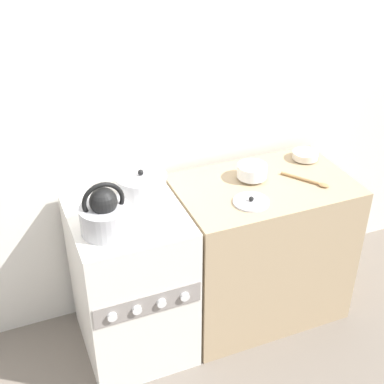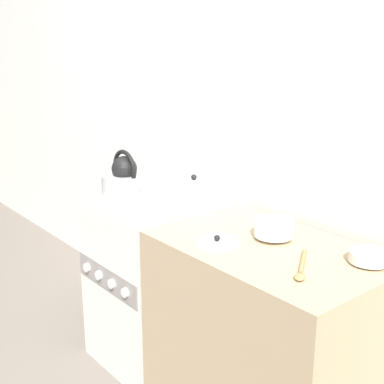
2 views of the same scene
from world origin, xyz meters
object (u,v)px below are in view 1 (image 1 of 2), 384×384
(stove, at_px, (131,282))
(small_ceramic_bowl, at_px, (305,155))
(cooking_pot, at_px, (141,185))
(loose_pot_lid, at_px, (251,202))
(enamel_bowl, at_px, (252,171))
(kettle, at_px, (105,214))

(stove, distance_m, small_ceramic_bowl, 1.14)
(cooking_pot, bearing_deg, small_ceramic_bowl, 0.92)
(small_ceramic_bowl, xyz_separation_m, loose_pot_lid, (-0.47, -0.28, -0.02))
(enamel_bowl, height_order, loose_pot_lid, enamel_bowl)
(cooking_pot, bearing_deg, loose_pot_lid, -29.99)
(kettle, distance_m, loose_pot_lid, 0.70)
(loose_pot_lid, bearing_deg, small_ceramic_bowl, 30.55)
(cooking_pot, relative_size, small_ceramic_bowl, 1.78)
(enamel_bowl, distance_m, small_ceramic_bowl, 0.38)
(small_ceramic_bowl, height_order, loose_pot_lid, small_ceramic_bowl)
(enamel_bowl, bearing_deg, stove, -174.70)
(stove, height_order, cooking_pot, cooking_pot)
(stove, height_order, enamel_bowl, enamel_bowl)
(enamel_bowl, bearing_deg, loose_pot_lid, -117.96)
(small_ceramic_bowl, relative_size, loose_pot_lid, 0.80)
(cooking_pot, distance_m, enamel_bowl, 0.57)
(stove, relative_size, cooking_pot, 3.34)
(kettle, bearing_deg, enamel_bowl, 11.81)
(cooking_pot, xyz_separation_m, loose_pot_lid, (0.46, -0.26, -0.05))
(kettle, height_order, small_ceramic_bowl, kettle)
(stove, height_order, loose_pot_lid, loose_pot_lid)
(small_ceramic_bowl, bearing_deg, enamel_bowl, -167.69)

